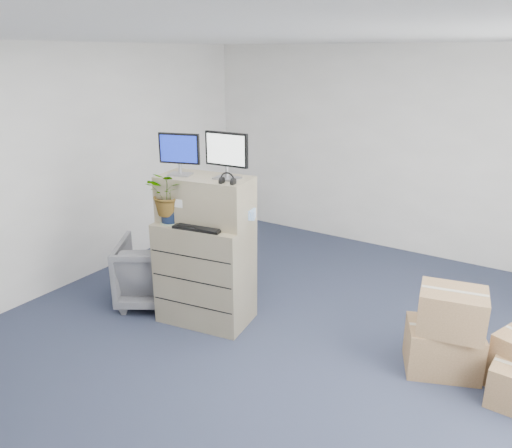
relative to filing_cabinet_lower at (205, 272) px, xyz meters
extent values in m
plane|color=#22283D|center=(1.06, -0.44, -0.54)|extent=(7.00, 7.00, 0.00)
cube|color=silver|center=(1.06, 3.07, 0.86)|extent=(6.00, 0.02, 2.80)
cube|color=#9C8D6B|center=(0.00, 0.00, 0.00)|extent=(1.00, 0.70, 1.07)
cube|color=#9C8D6B|center=(-0.01, 0.05, 0.77)|extent=(0.98, 0.60, 0.46)
cube|color=#99999E|center=(-0.25, -0.03, 1.01)|extent=(0.26, 0.22, 0.01)
cylinder|color=#99999E|center=(-0.25, -0.03, 1.06)|extent=(0.04, 0.04, 0.10)
cube|color=black|center=(-0.25, -0.03, 1.26)|extent=(0.41, 0.15, 0.30)
cube|color=navy|center=(-0.25, -0.04, 1.26)|extent=(0.36, 0.12, 0.26)
cube|color=#99999E|center=(0.23, 0.09, 1.01)|extent=(0.25, 0.19, 0.02)
cylinder|color=#99999E|center=(0.23, 0.09, 1.07)|extent=(0.04, 0.04, 0.11)
cube|color=black|center=(0.23, 0.09, 1.28)|extent=(0.45, 0.06, 0.32)
cube|color=silver|center=(0.23, 0.07, 1.28)|extent=(0.41, 0.03, 0.28)
torus|color=black|center=(0.34, -0.05, 1.04)|extent=(0.14, 0.04, 0.14)
cube|color=black|center=(0.07, -0.16, 0.55)|extent=(0.52, 0.29, 0.03)
ellipsoid|color=silver|center=(0.37, -0.02, 0.55)|extent=(0.10, 0.07, 0.03)
cylinder|color=gray|center=(0.11, 0.10, 0.67)|extent=(0.08, 0.08, 0.27)
cube|color=silver|center=(-0.04, 0.05, 0.55)|extent=(0.07, 0.06, 0.02)
cube|color=black|center=(-0.04, 0.05, 0.62)|extent=(0.07, 0.05, 0.12)
cube|color=black|center=(0.29, 0.15, 0.57)|extent=(0.22, 0.16, 0.07)
cube|color=#3F83D9|center=(0.36, 0.16, 0.65)|extent=(0.28, 0.22, 0.09)
cylinder|color=#92A887|center=(-0.27, -0.19, 0.54)|extent=(0.20, 0.20, 0.02)
cylinder|color=#101A32|center=(-0.27, -0.19, 0.62)|extent=(0.17, 0.17, 0.13)
imported|color=#175119|center=(-0.27, -0.19, 0.80)|extent=(0.40, 0.44, 0.35)
imported|color=slate|center=(-0.73, 0.01, -0.13)|extent=(1.05, 1.04, 0.81)
cube|color=brown|center=(2.31, 0.42, -0.33)|extent=(0.74, 0.66, 0.42)
cube|color=brown|center=(2.35, 0.38, 0.07)|extent=(0.61, 0.53, 0.38)
camera|label=1|loc=(2.98, -3.67, 2.15)|focal=35.00mm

